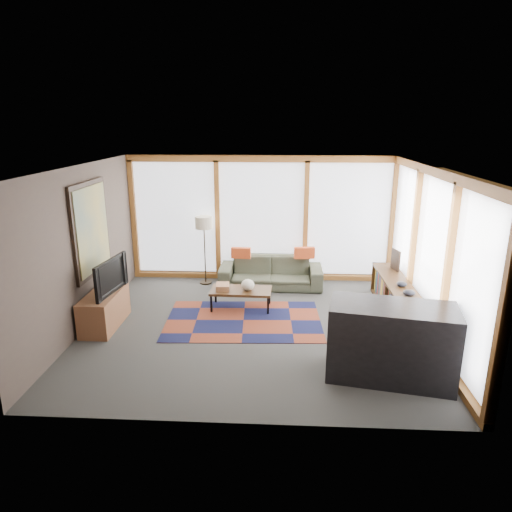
# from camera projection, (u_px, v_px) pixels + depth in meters

# --- Properties ---
(ground) EXTENTS (5.50, 5.50, 0.00)m
(ground) POSITION_uv_depth(u_px,v_px,m) (255.00, 327.00, 7.49)
(ground) COLOR #32322F
(ground) RESTS_ON ground
(room_envelope) EXTENTS (5.52, 5.02, 2.62)m
(room_envelope) POSITION_uv_depth(u_px,v_px,m) (286.00, 228.00, 7.57)
(room_envelope) COLOR #473934
(room_envelope) RESTS_ON ground
(rug) EXTENTS (2.67, 1.79, 0.01)m
(rug) POSITION_uv_depth(u_px,v_px,m) (244.00, 320.00, 7.73)
(rug) COLOR maroon
(rug) RESTS_ON ground
(sofa) EXTENTS (2.07, 0.83, 0.60)m
(sofa) POSITION_uv_depth(u_px,v_px,m) (271.00, 272.00, 9.26)
(sofa) COLOR #303526
(sofa) RESTS_ON ground
(pillow_left) EXTENTS (0.40, 0.14, 0.21)m
(pillow_left) POSITION_uv_depth(u_px,v_px,m) (241.00, 253.00, 9.16)
(pillow_left) COLOR #C2441C
(pillow_left) RESTS_ON sofa
(pillow_right) EXTENTS (0.42, 0.16, 0.23)m
(pillow_right) POSITION_uv_depth(u_px,v_px,m) (304.00, 253.00, 9.14)
(pillow_right) COLOR #C2441C
(pillow_right) RESTS_ON sofa
(floor_lamp) EXTENTS (0.36, 0.36, 1.42)m
(floor_lamp) POSITION_uv_depth(u_px,v_px,m) (205.00, 250.00, 9.33)
(floor_lamp) COLOR #2E2214
(floor_lamp) RESTS_ON ground
(coffee_table) EXTENTS (1.10, 0.57, 0.36)m
(coffee_table) POSITION_uv_depth(u_px,v_px,m) (241.00, 299.00, 8.19)
(coffee_table) COLOR black
(coffee_table) RESTS_ON ground
(book_stack) EXTENTS (0.26, 0.31, 0.10)m
(book_stack) POSITION_uv_depth(u_px,v_px,m) (223.00, 287.00, 8.15)
(book_stack) COLOR #955F3A
(book_stack) RESTS_ON coffee_table
(vase) EXTENTS (0.24, 0.24, 0.20)m
(vase) POSITION_uv_depth(u_px,v_px,m) (248.00, 285.00, 8.08)
(vase) COLOR beige
(vase) RESTS_ON coffee_table
(bookshelf) EXTENTS (0.43, 2.36, 0.59)m
(bookshelf) POSITION_uv_depth(u_px,v_px,m) (397.00, 299.00, 7.89)
(bookshelf) COLOR black
(bookshelf) RESTS_ON ground
(bowl_a) EXTENTS (0.22, 0.22, 0.09)m
(bowl_a) POSITION_uv_depth(u_px,v_px,m) (409.00, 293.00, 7.22)
(bowl_a) COLOR black
(bowl_a) RESTS_ON bookshelf
(bowl_b) EXTENTS (0.19, 0.19, 0.09)m
(bowl_b) POSITION_uv_depth(u_px,v_px,m) (402.00, 284.00, 7.62)
(bowl_b) COLOR black
(bowl_b) RESTS_ON bookshelf
(shelf_picture) EXTENTS (0.10, 0.29, 0.38)m
(shelf_picture) POSITION_uv_depth(u_px,v_px,m) (396.00, 260.00, 8.45)
(shelf_picture) COLOR black
(shelf_picture) RESTS_ON bookshelf
(tv_console) EXTENTS (0.47, 1.14, 0.57)m
(tv_console) POSITION_uv_depth(u_px,v_px,m) (105.00, 310.00, 7.47)
(tv_console) COLOR brown
(tv_console) RESTS_ON ground
(television) EXTENTS (0.26, 1.00, 0.57)m
(television) POSITION_uv_depth(u_px,v_px,m) (106.00, 276.00, 7.34)
(television) COLOR black
(television) RESTS_ON tv_console
(bar_counter) EXTENTS (1.70, 1.02, 1.01)m
(bar_counter) POSITION_uv_depth(u_px,v_px,m) (391.00, 342.00, 5.89)
(bar_counter) COLOR black
(bar_counter) RESTS_ON ground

